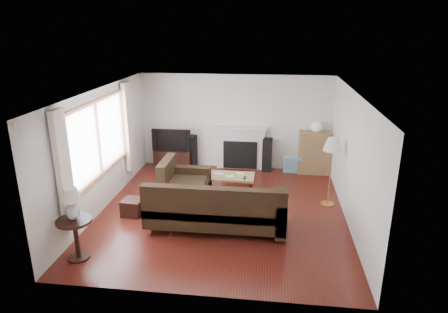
# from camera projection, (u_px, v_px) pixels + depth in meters

# --- Properties ---
(room) EXTENTS (5.10, 5.60, 2.54)m
(room) POSITION_uv_depth(u_px,v_px,m) (222.00, 154.00, 7.93)
(room) COLOR #541A12
(room) RESTS_ON ground
(window) EXTENTS (0.12, 2.74, 1.54)m
(window) POSITION_uv_depth(u_px,v_px,m) (99.00, 138.00, 7.93)
(window) COLOR brown
(window) RESTS_ON room
(curtain_near) EXTENTS (0.10, 0.35, 2.10)m
(curtain_near) POSITION_uv_depth(u_px,v_px,m) (64.00, 172.00, 6.54)
(curtain_near) COLOR white
(curtain_near) RESTS_ON room
(curtain_far) EXTENTS (0.10, 0.35, 2.10)m
(curtain_far) POSITION_uv_depth(u_px,v_px,m) (128.00, 127.00, 9.40)
(curtain_far) COLOR white
(curtain_far) RESTS_ON room
(fireplace) EXTENTS (1.40, 0.26, 1.15)m
(fireplace) POSITION_uv_depth(u_px,v_px,m) (240.00, 148.00, 10.61)
(fireplace) COLOR white
(fireplace) RESTS_ON room
(tv_stand) EXTENTS (0.98, 0.44, 0.49)m
(tv_stand) POSITION_uv_depth(u_px,v_px,m) (173.00, 159.00, 10.79)
(tv_stand) COLOR black
(tv_stand) RESTS_ON ground
(television) EXTENTS (1.04, 0.14, 0.60)m
(television) POSITION_uv_depth(u_px,v_px,m) (173.00, 139.00, 10.62)
(television) COLOR black
(television) RESTS_ON tv_stand
(speaker_left) EXTENTS (0.32, 0.35, 0.89)m
(speaker_left) POSITION_uv_depth(u_px,v_px,m) (191.00, 152.00, 10.71)
(speaker_left) COLOR black
(speaker_left) RESTS_ON ground
(speaker_right) EXTENTS (0.25, 0.30, 0.87)m
(speaker_right) POSITION_uv_depth(u_px,v_px,m) (267.00, 155.00, 10.49)
(speaker_right) COLOR black
(speaker_right) RESTS_ON ground
(bookshelf) EXTENTS (0.80, 0.38, 1.10)m
(bookshelf) POSITION_uv_depth(u_px,v_px,m) (314.00, 153.00, 10.29)
(bookshelf) COLOR olive
(bookshelf) RESTS_ON ground
(globe_lamp) EXTENTS (0.26, 0.26, 0.26)m
(globe_lamp) POSITION_uv_depth(u_px,v_px,m) (316.00, 127.00, 10.07)
(globe_lamp) COLOR white
(globe_lamp) RESTS_ON bookshelf
(sectional_sofa) EXTENTS (2.84, 2.07, 0.92)m
(sectional_sofa) POSITION_uv_depth(u_px,v_px,m) (216.00, 205.00, 7.52)
(sectional_sofa) COLOR black
(sectional_sofa) RESTS_ON ground
(coffee_table) EXTENTS (1.11, 0.61, 0.43)m
(coffee_table) POSITION_uv_depth(u_px,v_px,m) (230.00, 184.00, 9.16)
(coffee_table) COLOR #9E834C
(coffee_table) RESTS_ON ground
(footstool) EXTENTS (0.43, 0.43, 0.33)m
(footstool) POSITION_uv_depth(u_px,v_px,m) (133.00, 207.00, 8.12)
(footstool) COLOR black
(footstool) RESTS_ON ground
(floor_lamp) EXTENTS (0.47, 0.47, 1.50)m
(floor_lamp) POSITION_uv_depth(u_px,v_px,m) (330.00, 172.00, 8.39)
(floor_lamp) COLOR #C28343
(floor_lamp) RESTS_ON ground
(side_table) EXTENTS (0.57, 0.57, 0.72)m
(side_table) POSITION_uv_depth(u_px,v_px,m) (76.00, 239.00, 6.54)
(side_table) COLOR black
(side_table) RESTS_ON ground
(table_lamp) EXTENTS (0.33, 0.33, 0.54)m
(table_lamp) POSITION_uv_depth(u_px,v_px,m) (72.00, 204.00, 6.34)
(table_lamp) COLOR silver
(table_lamp) RESTS_ON side_table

